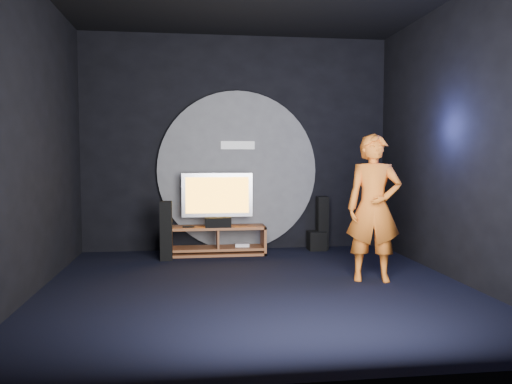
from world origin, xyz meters
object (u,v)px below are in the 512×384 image
media_console (218,242)px  player (374,208)px  tower_speaker_right (322,223)px  tower_speaker_left (166,231)px  tv (217,197)px  subwoofer (317,241)px

media_console → player: (1.81, -1.90, 0.71)m
media_console → tower_speaker_right: tower_speaker_right is taller
media_console → tower_speaker_left: size_ratio=1.70×
media_console → tv: tv is taller
tv → tower_speaker_left: (-0.78, -0.39, -0.46)m
media_console → player: 2.72m
tower_speaker_left → tower_speaker_right: same height
tower_speaker_right → player: (0.08, -2.13, 0.47)m
media_console → tv: 0.71m
tower_speaker_left → player: bearing=-31.2°
tower_speaker_left → tower_speaker_right: bearing=12.4°
media_console → tower_speaker_right: size_ratio=1.70×
media_console → tower_speaker_right: 1.77m
media_console → subwoofer: (1.63, 0.18, -0.04)m
player → subwoofer: bearing=108.6°
tv → tower_speaker_right: size_ratio=1.27×
subwoofer → player: (0.18, -2.08, 0.75)m
media_console → tower_speaker_right: (1.74, 0.23, 0.24)m
tv → subwoofer: 1.80m
tower_speaker_left → player: size_ratio=0.48×
tv → subwoofer: (1.64, 0.11, -0.75)m
subwoofer → player: size_ratio=0.17×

